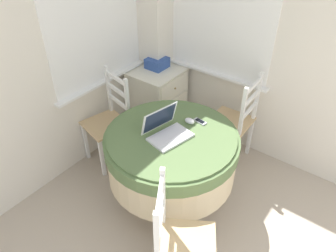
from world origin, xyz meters
name	(u,v)px	position (x,y,z in m)	size (l,w,h in m)	color
corner_room_shell	(203,70)	(1.40, 2.18, 1.28)	(4.57, 5.25, 2.55)	silver
round_dining_table	(171,153)	(1.22, 2.33, 0.54)	(1.11, 1.11, 0.73)	#4C3D2D
laptop	(167,130)	(1.19, 2.36, 0.78)	(0.38, 0.34, 0.23)	silver
computer_mouse	(190,121)	(1.44, 2.30, 0.75)	(0.06, 0.09, 0.05)	white
cell_phone	(200,121)	(1.51, 2.24, 0.73)	(0.07, 0.12, 0.01)	#B2B7BC
dining_chair_near_back_window	(110,122)	(1.29, 3.14, 0.46)	(0.47, 0.47, 0.97)	tan
dining_chair_near_right_window	(235,122)	(2.04, 2.15, 0.46)	(0.40, 0.40, 0.97)	tan
dining_chair_camera_near	(179,243)	(0.60, 1.80, 0.46)	(0.53, 0.53, 0.97)	tan
corner_cabinet	(158,100)	(2.01, 3.11, 0.37)	(0.55, 0.51, 0.75)	silver
storage_box	(157,63)	(2.06, 3.15, 0.80)	(0.21, 0.20, 0.11)	#2D4C93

